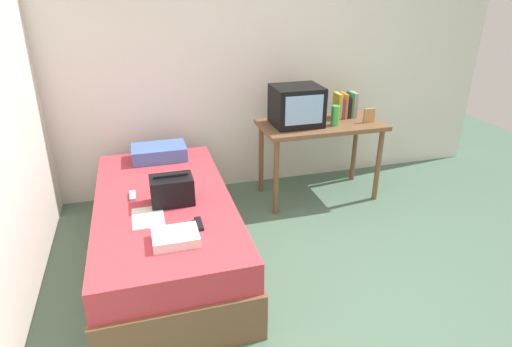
{
  "coord_description": "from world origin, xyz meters",
  "views": [
    {
      "loc": [
        -1.13,
        -2.11,
        2.01
      ],
      "look_at": [
        -0.24,
        1.04,
        0.52
      ],
      "focal_mm": 30.04,
      "sensor_mm": 36.0,
      "label": 1
    }
  ],
  "objects_px": {
    "folded_towel": "(176,237)",
    "tv": "(297,106)",
    "desk": "(320,133)",
    "water_bottle": "(335,115)",
    "book_row": "(345,106)",
    "handbag": "(172,190)",
    "pillow": "(159,152)",
    "remote_silver": "(133,196)",
    "remote_dark": "(199,224)",
    "picture_frame": "(369,115)",
    "magazine": "(148,217)",
    "bed": "(166,230)"
  },
  "relations": [
    {
      "from": "pillow",
      "to": "remote_dark",
      "type": "bearing_deg",
      "value": -82.48
    },
    {
      "from": "magazine",
      "to": "remote_silver",
      "type": "bearing_deg",
      "value": 105.23
    },
    {
      "from": "tv",
      "to": "remote_silver",
      "type": "bearing_deg",
      "value": -156.8
    },
    {
      "from": "book_row",
      "to": "remote_silver",
      "type": "relative_size",
      "value": 1.7
    },
    {
      "from": "picture_frame",
      "to": "desk",
      "type": "bearing_deg",
      "value": 166.07
    },
    {
      "from": "desk",
      "to": "pillow",
      "type": "xyz_separation_m",
      "value": [
        -1.52,
        0.06,
        -0.06
      ]
    },
    {
      "from": "remote_dark",
      "to": "folded_towel",
      "type": "bearing_deg",
      "value": -137.32
    },
    {
      "from": "desk",
      "to": "water_bottle",
      "type": "bearing_deg",
      "value": -49.15
    },
    {
      "from": "book_row",
      "to": "pillow",
      "type": "distance_m",
      "value": 1.84
    },
    {
      "from": "bed",
      "to": "desk",
      "type": "xyz_separation_m",
      "value": [
        1.55,
        0.71,
        0.4
      ]
    },
    {
      "from": "remote_dark",
      "to": "pillow",
      "type": "bearing_deg",
      "value": 97.52
    },
    {
      "from": "bed",
      "to": "pillow",
      "type": "distance_m",
      "value": 0.85
    },
    {
      "from": "handbag",
      "to": "magazine",
      "type": "bearing_deg",
      "value": -136.84
    },
    {
      "from": "magazine",
      "to": "picture_frame",
      "type": "bearing_deg",
      "value": 22.3
    },
    {
      "from": "picture_frame",
      "to": "pillow",
      "type": "xyz_separation_m",
      "value": [
        -1.96,
        0.17,
        -0.23
      ]
    },
    {
      "from": "folded_towel",
      "to": "tv",
      "type": "bearing_deg",
      "value": 46.23
    },
    {
      "from": "water_bottle",
      "to": "magazine",
      "type": "distance_m",
      "value": 1.99
    },
    {
      "from": "handbag",
      "to": "book_row",
      "type": "bearing_deg",
      "value": 27.11
    },
    {
      "from": "desk",
      "to": "remote_silver",
      "type": "height_order",
      "value": "desk"
    },
    {
      "from": "bed",
      "to": "picture_frame",
      "type": "bearing_deg",
      "value": 16.86
    },
    {
      "from": "pillow",
      "to": "bed",
      "type": "bearing_deg",
      "value": -92.46
    },
    {
      "from": "pillow",
      "to": "folded_towel",
      "type": "xyz_separation_m",
      "value": [
        -0.0,
        -1.38,
        -0.03
      ]
    },
    {
      "from": "book_row",
      "to": "handbag",
      "type": "distance_m",
      "value": 2.02
    },
    {
      "from": "tv",
      "to": "desk",
      "type": "bearing_deg",
      "value": -2.97
    },
    {
      "from": "pillow",
      "to": "remote_silver",
      "type": "xyz_separation_m",
      "value": [
        -0.25,
        -0.7,
        -0.05
      ]
    },
    {
      "from": "book_row",
      "to": "water_bottle",
      "type": "bearing_deg",
      "value": -133.47
    },
    {
      "from": "handbag",
      "to": "magazine",
      "type": "distance_m",
      "value": 0.27
    },
    {
      "from": "remote_silver",
      "to": "desk",
      "type": "bearing_deg",
      "value": 19.82
    },
    {
      "from": "magazine",
      "to": "remote_silver",
      "type": "xyz_separation_m",
      "value": [
        -0.09,
        0.34,
        0.01
      ]
    },
    {
      "from": "bed",
      "to": "tv",
      "type": "height_order",
      "value": "tv"
    },
    {
      "from": "remote_silver",
      "to": "magazine",
      "type": "bearing_deg",
      "value": -74.77
    },
    {
      "from": "magazine",
      "to": "remote_silver",
      "type": "height_order",
      "value": "remote_silver"
    },
    {
      "from": "pillow",
      "to": "handbag",
      "type": "xyz_separation_m",
      "value": [
        0.03,
        -0.87,
        0.04
      ]
    },
    {
      "from": "pillow",
      "to": "tv",
      "type": "bearing_deg",
      "value": -2.28
    },
    {
      "from": "desk",
      "to": "handbag",
      "type": "relative_size",
      "value": 3.87
    },
    {
      "from": "magazine",
      "to": "remote_dark",
      "type": "height_order",
      "value": "remote_dark"
    },
    {
      "from": "handbag",
      "to": "pillow",
      "type": "bearing_deg",
      "value": 92.03
    },
    {
      "from": "pillow",
      "to": "folded_towel",
      "type": "distance_m",
      "value": 1.38
    },
    {
      "from": "desk",
      "to": "book_row",
      "type": "xyz_separation_m",
      "value": [
        0.29,
        0.11,
        0.21
      ]
    },
    {
      "from": "remote_dark",
      "to": "remote_silver",
      "type": "relative_size",
      "value": 1.08
    },
    {
      "from": "tv",
      "to": "handbag",
      "type": "relative_size",
      "value": 1.47
    },
    {
      "from": "bed",
      "to": "tv",
      "type": "distance_m",
      "value": 1.64
    },
    {
      "from": "water_bottle",
      "to": "handbag",
      "type": "height_order",
      "value": "water_bottle"
    },
    {
      "from": "tv",
      "to": "remote_silver",
      "type": "distance_m",
      "value": 1.69
    },
    {
      "from": "water_bottle",
      "to": "folded_towel",
      "type": "relative_size",
      "value": 0.66
    },
    {
      "from": "handbag",
      "to": "remote_dark",
      "type": "bearing_deg",
      "value": -70.05
    },
    {
      "from": "desk",
      "to": "magazine",
      "type": "height_order",
      "value": "desk"
    },
    {
      "from": "tv",
      "to": "handbag",
      "type": "bearing_deg",
      "value": -146.65
    },
    {
      "from": "desk",
      "to": "folded_towel",
      "type": "height_order",
      "value": "desk"
    },
    {
      "from": "bed",
      "to": "handbag",
      "type": "height_order",
      "value": "handbag"
    }
  ]
}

